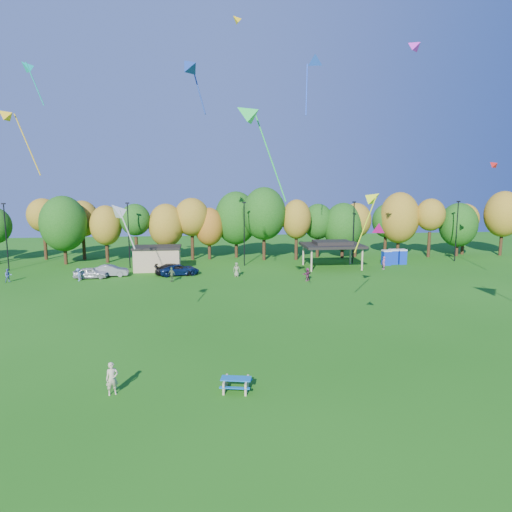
{
  "coord_description": "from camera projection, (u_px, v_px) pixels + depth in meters",
  "views": [
    {
      "loc": [
        -3.85,
        -24.11,
        11.52
      ],
      "look_at": [
        -0.31,
        6.0,
        6.75
      ],
      "focal_mm": 32.0,
      "sensor_mm": 36.0,
      "label": 1
    }
  ],
  "objects": [
    {
      "name": "kite_11",
      "position": [
        315.0,
        59.0,
        46.31
      ],
      "size": [
        2.16,
        4.07,
        6.65
      ],
      "color": "blue"
    },
    {
      "name": "utility_building",
      "position": [
        158.0,
        258.0,
        61.76
      ],
      "size": [
        6.3,
        4.3,
        3.25
      ],
      "color": "tan",
      "rests_on": "ground"
    },
    {
      "name": "kite_15",
      "position": [
        5.0,
        116.0,
        34.85
      ],
      "size": [
        3.13,
        1.21,
        5.31
      ],
      "color": "gold"
    },
    {
      "name": "kite_9",
      "position": [
        117.0,
        210.0,
        32.1
      ],
      "size": [
        2.19,
        1.78,
        3.53
      ],
      "color": "silver"
    },
    {
      "name": "tree_line",
      "position": [
        221.0,
        222.0,
        69.5
      ],
      "size": [
        93.57,
        10.55,
        11.15
      ],
      "color": "black",
      "rests_on": "ground"
    },
    {
      "name": "picnic_table",
      "position": [
        236.0,
        383.0,
        25.71
      ],
      "size": [
        1.95,
        1.73,
        0.74
      ],
      "rotation": [
        0.0,
        0.0,
        -0.21
      ],
      "color": "tan",
      "rests_on": "ground"
    },
    {
      "name": "pavilion",
      "position": [
        332.0,
        245.0,
        63.3
      ],
      "size": [
        8.2,
        6.2,
        3.77
      ],
      "color": "tan",
      "rests_on": "ground"
    },
    {
      "name": "car_c",
      "position": [
        179.0,
        270.0,
        58.43
      ],
      "size": [
        5.44,
        3.35,
        1.41
      ],
      "primitive_type": "imported",
      "rotation": [
        0.0,
        0.0,
        1.78
      ],
      "color": "#0C1E49",
      "rests_on": "ground"
    },
    {
      "name": "ground",
      "position": [
        274.0,
        389.0,
        25.89
      ],
      "size": [
        160.0,
        160.0,
        0.0
      ],
      "primitive_type": "plane",
      "color": "#19600F",
      "rests_on": "ground"
    },
    {
      "name": "kite_5",
      "position": [
        412.0,
        45.0,
        40.26
      ],
      "size": [
        1.81,
        1.84,
        1.49
      ],
      "color": "#E726D1"
    },
    {
      "name": "far_person_3",
      "position": [
        237.0,
        270.0,
        57.38
      ],
      "size": [
        0.95,
        0.68,
        1.81
      ],
      "primitive_type": "imported",
      "rotation": [
        0.0,
        0.0,
        6.17
      ],
      "color": "#728057",
      "rests_on": "ground"
    },
    {
      "name": "kite_6",
      "position": [
        493.0,
        164.0,
        54.21
      ],
      "size": [
        1.35,
        1.5,
        1.24
      ],
      "color": "red"
    },
    {
      "name": "car_b",
      "position": [
        110.0,
        271.0,
        57.62
      ],
      "size": [
        4.46,
        1.71,
        1.45
      ],
      "primitive_type": "imported",
      "rotation": [
        0.0,
        0.0,
        1.61
      ],
      "color": "gray",
      "rests_on": "ground"
    },
    {
      "name": "far_person_1",
      "position": [
        78.0,
        275.0,
        54.82
      ],
      "size": [
        0.95,
        1.15,
        1.55
      ],
      "primitive_type": "imported",
      "rotation": [
        0.0,
        0.0,
        5.17
      ],
      "color": "#48659F",
      "rests_on": "ground"
    },
    {
      "name": "far_person_5",
      "position": [
        8.0,
        276.0,
        54.12
      ],
      "size": [
        0.99,
        0.92,
        1.63
      ],
      "primitive_type": "imported",
      "rotation": [
        0.0,
        0.0,
        0.5
      ],
      "color": "#456099",
      "rests_on": "ground"
    },
    {
      "name": "kite_4",
      "position": [
        379.0,
        227.0,
        27.93
      ],
      "size": [
        1.21,
        1.39,
        1.18
      ],
      "color": "#EB0D8B"
    },
    {
      "name": "car_d",
      "position": [
        175.0,
        270.0,
        58.4
      ],
      "size": [
        5.01,
        2.05,
        1.45
      ],
      "primitive_type": "imported",
      "rotation": [
        0.0,
        0.0,
        1.57
      ],
      "color": "black",
      "rests_on": "ground"
    },
    {
      "name": "kite_flyer",
      "position": [
        112.0,
        379.0,
        25.12
      ],
      "size": [
        0.78,
        0.64,
        1.85
      ],
      "primitive_type": "imported",
      "rotation": [
        0.0,
        0.0,
        0.34
      ],
      "color": "#C0AF90",
      "rests_on": "ground"
    },
    {
      "name": "kite_7",
      "position": [
        245.0,
        114.0,
        33.19
      ],
      "size": [
        4.42,
        2.11,
        7.5
      ],
      "color": "#1CD642"
    },
    {
      "name": "far_person_2",
      "position": [
        172.0,
        274.0,
        54.49
      ],
      "size": [
        1.07,
        0.93,
        1.73
      ],
      "primitive_type": "imported",
      "rotation": [
        0.0,
        0.0,
        5.67
      ],
      "color": "#546F44",
      "rests_on": "ground"
    },
    {
      "name": "porta_potties",
      "position": [
        394.0,
        257.0,
        66.17
      ],
      "size": [
        3.75,
        1.78,
        2.18
      ],
      "color": "#0E31B9",
      "rests_on": "ground"
    },
    {
      "name": "kite_0",
      "position": [
        188.0,
        66.0,
        36.11
      ],
      "size": [
        2.48,
        2.57,
        4.61
      ],
      "color": "navy"
    },
    {
      "name": "kite_1",
      "position": [
        374.0,
        198.0,
        38.28
      ],
      "size": [
        2.77,
        2.71,
        5.44
      ],
      "color": "#DAF81A"
    },
    {
      "name": "far_person_0",
      "position": [
        308.0,
        274.0,
        54.88
      ],
      "size": [
        1.48,
        1.26,
        1.6
      ],
      "primitive_type": "imported",
      "rotation": [
        0.0,
        0.0,
        3.77
      ],
      "color": "#8B3A61",
      "rests_on": "ground"
    },
    {
      "name": "kite_12",
      "position": [
        26.0,
        66.0,
        43.45
      ],
      "size": [
        2.51,
        2.12,
        4.46
      ],
      "color": "#0CB498"
    },
    {
      "name": "far_person_4",
      "position": [
        384.0,
        263.0,
        62.39
      ],
      "size": [
        0.47,
        0.68,
        1.77
      ],
      "primitive_type": "imported",
      "rotation": [
        0.0,
        0.0,
        4.79
      ],
      "color": "#B55591",
      "rests_on": "ground"
    },
    {
      "name": "kite_10",
      "position": [
        236.0,
        19.0,
        43.16
      ],
      "size": [
        1.23,
        0.99,
        1.13
      ],
      "color": "yellow"
    },
    {
      "name": "lamp_posts",
      "position": [
        244.0,
        232.0,
        64.6
      ],
      "size": [
        64.5,
        0.25,
        9.09
      ],
      "color": "black",
      "rests_on": "ground"
    },
    {
      "name": "car_a",
      "position": [
        91.0,
        273.0,
        56.34
      ],
      "size": [
        4.11,
        1.66,
        1.4
      ],
      "primitive_type": "imported",
      "rotation": [
        0.0,
        0.0,
        1.57
      ],
      "color": "#B9B9B9",
      "rests_on": "ground"
    }
  ]
}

